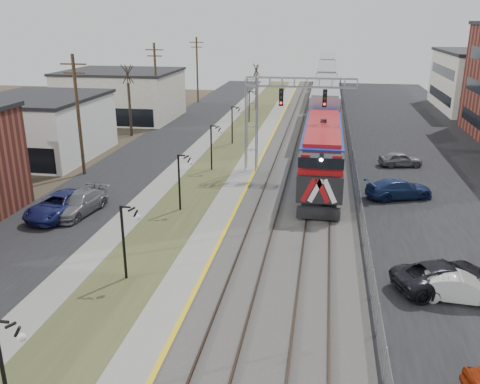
# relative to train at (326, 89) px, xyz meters

# --- Properties ---
(street_west) EXTENTS (7.00, 120.00, 0.04)m
(street_west) POSITION_rel_train_xyz_m (-17.00, -26.63, -2.90)
(street_west) COLOR black
(street_west) RESTS_ON ground
(sidewalk) EXTENTS (2.00, 120.00, 0.08)m
(sidewalk) POSITION_rel_train_xyz_m (-12.50, -26.63, -2.88)
(sidewalk) COLOR gray
(sidewalk) RESTS_ON ground
(grass_median) EXTENTS (4.00, 120.00, 0.06)m
(grass_median) POSITION_rel_train_xyz_m (-9.50, -26.63, -2.89)
(grass_median) COLOR #404826
(grass_median) RESTS_ON ground
(platform) EXTENTS (2.00, 120.00, 0.24)m
(platform) POSITION_rel_train_xyz_m (-6.50, -26.63, -2.80)
(platform) COLOR gray
(platform) RESTS_ON ground
(ballast_bed) EXTENTS (8.00, 120.00, 0.20)m
(ballast_bed) POSITION_rel_train_xyz_m (-1.50, -26.63, -2.82)
(ballast_bed) COLOR #595651
(ballast_bed) RESTS_ON ground
(parking_lot) EXTENTS (16.00, 120.00, 0.04)m
(parking_lot) POSITION_rel_train_xyz_m (10.50, -26.63, -2.90)
(parking_lot) COLOR black
(parking_lot) RESTS_ON ground
(platform_edge) EXTENTS (0.24, 120.00, 0.01)m
(platform_edge) POSITION_rel_train_xyz_m (-5.62, -26.63, -2.67)
(platform_edge) COLOR gold
(platform_edge) RESTS_ON platform
(track_near) EXTENTS (1.58, 120.00, 0.15)m
(track_near) POSITION_rel_train_xyz_m (-3.50, -26.63, -2.64)
(track_near) COLOR #2D2119
(track_near) RESTS_ON ballast_bed
(track_far) EXTENTS (1.58, 120.00, 0.15)m
(track_far) POSITION_rel_train_xyz_m (-0.00, -26.63, -2.64)
(track_far) COLOR #2D2119
(track_far) RESTS_ON ballast_bed
(train) EXTENTS (3.00, 85.85, 5.33)m
(train) POSITION_rel_train_xyz_m (0.00, 0.00, 0.00)
(train) COLOR #132B9B
(train) RESTS_ON ground
(signal_gantry) EXTENTS (9.00, 1.07, 8.15)m
(signal_gantry) POSITION_rel_train_xyz_m (-4.28, -33.63, 2.67)
(signal_gantry) COLOR gray
(signal_gantry) RESTS_ON ground
(lampposts) EXTENTS (0.14, 62.14, 4.00)m
(lampposts) POSITION_rel_train_xyz_m (-9.50, -43.34, -0.92)
(lampposts) COLOR black
(lampposts) RESTS_ON ground
(utility_poles) EXTENTS (0.28, 80.28, 10.00)m
(utility_poles) POSITION_rel_train_xyz_m (-20.00, -36.63, 2.08)
(utility_poles) COLOR #4C3823
(utility_poles) RESTS_ON ground
(fence) EXTENTS (0.04, 120.00, 1.60)m
(fence) POSITION_rel_train_xyz_m (2.70, -26.63, -2.12)
(fence) COLOR gray
(fence) RESTS_ON ground
(buildings_west) EXTENTS (14.00, 67.00, 7.00)m
(buildings_west) POSITION_rel_train_xyz_m (-26.50, -37.42, 0.09)
(buildings_west) COLOR beige
(buildings_west) RESTS_ON ground
(bare_trees) EXTENTS (12.30, 42.30, 5.95)m
(bare_trees) POSITION_rel_train_xyz_m (-18.16, -22.71, -0.22)
(bare_trees) COLOR #382D23
(bare_trees) RESTS_ON ground
(car_lot_b) EXTENTS (4.09, 1.69, 1.32)m
(car_lot_b) POSITION_rel_train_xyz_m (6.75, -53.04, -2.26)
(car_lot_b) COLOR silver
(car_lot_b) RESTS_ON ground
(car_lot_c) EXTENTS (5.63, 4.06, 1.42)m
(car_lot_c) POSITION_rel_train_xyz_m (6.28, -52.13, -2.21)
(car_lot_c) COLOR black
(car_lot_c) RESTS_ON ground
(car_lot_d) EXTENTS (5.32, 3.56, 1.43)m
(car_lot_d) POSITION_rel_train_xyz_m (5.77, -38.55, -2.20)
(car_lot_d) COLOR navy
(car_lot_d) RESTS_ON ground
(car_lot_e) EXTENTS (4.02, 2.26, 1.29)m
(car_lot_e) POSITION_rel_train_xyz_m (6.99, -29.63, -2.27)
(car_lot_e) COLOR slate
(car_lot_e) RESTS_ON ground
(car_street_a) EXTENTS (3.24, 5.75, 1.52)m
(car_street_a) POSITION_rel_train_xyz_m (-17.18, -46.06, -2.16)
(car_street_a) COLOR navy
(car_street_a) RESTS_ON ground
(car_street_b) EXTENTS (2.79, 5.32, 1.47)m
(car_street_b) POSITION_rel_train_xyz_m (-16.07, -45.45, -2.18)
(car_street_b) COLOR slate
(car_street_b) RESTS_ON ground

